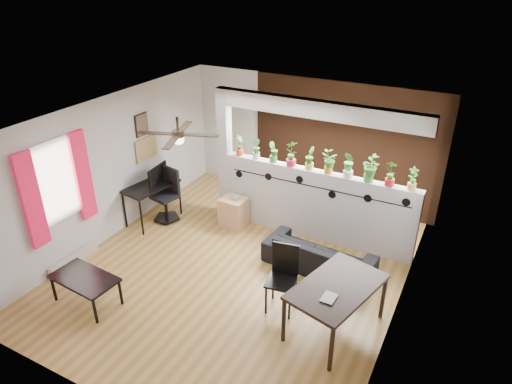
# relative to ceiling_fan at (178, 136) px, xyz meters

# --- Properties ---
(room_shell) EXTENTS (6.30, 7.10, 2.90)m
(room_shell) POSITION_rel_ceiling_fan_xyz_m (0.80, 0.30, -1.01)
(room_shell) COLOR olive
(room_shell) RESTS_ON ground
(partition_wall) EXTENTS (3.60, 0.18, 1.35)m
(partition_wall) POSITION_rel_ceiling_fan_xyz_m (1.60, 1.80, -1.64)
(partition_wall) COLOR #BCBCC1
(partition_wall) RESTS_ON ground
(ceiling_header) EXTENTS (3.60, 0.18, 0.30)m
(ceiling_header) POSITION_rel_ceiling_fan_xyz_m (1.60, 1.80, 0.14)
(ceiling_header) COLOR silver
(ceiling_header) RESTS_ON room_shell
(pier_column) EXTENTS (0.22, 0.20, 2.60)m
(pier_column) POSITION_rel_ceiling_fan_xyz_m (-0.31, 1.80, -1.01)
(pier_column) COLOR #BCBCC1
(pier_column) RESTS_ON ground
(brick_panel) EXTENTS (3.90, 0.05, 2.60)m
(brick_panel) POSITION_rel_ceiling_fan_xyz_m (1.60, 3.27, -1.01)
(brick_panel) COLOR #974F2B
(brick_panel) RESTS_ON ground
(vine_decal) EXTENTS (3.31, 0.01, 0.30)m
(vine_decal) POSITION_rel_ceiling_fan_xyz_m (1.60, 1.70, -1.23)
(vine_decal) COLOR black
(vine_decal) RESTS_ON partition_wall
(window_assembly) EXTENTS (0.09, 1.30, 1.55)m
(window_assembly) POSITION_rel_ceiling_fan_xyz_m (-1.76, -0.90, -0.81)
(window_assembly) COLOR white
(window_assembly) RESTS_ON room_shell
(baseboard_heater) EXTENTS (0.08, 1.00, 0.18)m
(baseboard_heater) POSITION_rel_ceiling_fan_xyz_m (-1.74, -0.90, -2.22)
(baseboard_heater) COLOR beige
(baseboard_heater) RESTS_ON ground
(corkboard) EXTENTS (0.03, 0.60, 0.45)m
(corkboard) POSITION_rel_ceiling_fan_xyz_m (-1.78, 1.25, -0.96)
(corkboard) COLOR #9D7F4B
(corkboard) RESTS_ON room_shell
(framed_art) EXTENTS (0.03, 0.34, 0.44)m
(framed_art) POSITION_rel_ceiling_fan_xyz_m (-1.78, 1.20, -0.46)
(framed_art) COLOR #8C7259
(framed_art) RESTS_ON room_shell
(ceiling_fan) EXTENTS (1.19, 1.19, 0.43)m
(ceiling_fan) POSITION_rel_ceiling_fan_xyz_m (0.00, 0.00, 0.00)
(ceiling_fan) COLOR black
(ceiling_fan) RESTS_ON room_shell
(potted_plant_0) EXTENTS (0.18, 0.21, 0.40)m
(potted_plant_0) POSITION_rel_ceiling_fan_xyz_m (0.02, 1.80, -0.75)
(potted_plant_0) COLOR #E34D1A
(potted_plant_0) RESTS_ON partition_wall
(potted_plant_1) EXTENTS (0.23, 0.23, 0.37)m
(potted_plant_1) POSITION_rel_ceiling_fan_xyz_m (0.37, 1.80, -0.77)
(potted_plant_1) COLOR silver
(potted_plant_1) RESTS_ON partition_wall
(potted_plant_2) EXTENTS (0.24, 0.24, 0.38)m
(potted_plant_2) POSITION_rel_ceiling_fan_xyz_m (0.72, 1.80, -0.76)
(potted_plant_2) COLOR #318731
(potted_plant_2) RESTS_ON partition_wall
(potted_plant_3) EXTENTS (0.33, 0.32, 0.48)m
(potted_plant_3) POSITION_rel_ceiling_fan_xyz_m (1.07, 1.80, -0.71)
(potted_plant_3) COLOR #C82048
(potted_plant_3) RESTS_ON partition_wall
(potted_plant_4) EXTENTS (0.18, 0.22, 0.42)m
(potted_plant_4) POSITION_rel_ceiling_fan_xyz_m (1.42, 1.80, -0.74)
(potted_plant_4) COLOR #E6B251
(potted_plant_4) RESTS_ON partition_wall
(potted_plant_5) EXTENTS (0.21, 0.18, 0.40)m
(potted_plant_5) POSITION_rel_ceiling_fan_xyz_m (1.78, 1.80, -0.75)
(potted_plant_5) COLOR orange
(potted_plant_5) RESTS_ON partition_wall
(potted_plant_6) EXTENTS (0.29, 0.30, 0.46)m
(potted_plant_6) POSITION_rel_ceiling_fan_xyz_m (2.13, 1.80, -0.72)
(potted_plant_6) COLOR silver
(potted_plant_6) RESTS_ON partition_wall
(potted_plant_7) EXTENTS (0.28, 0.30, 0.45)m
(potted_plant_7) POSITION_rel_ceiling_fan_xyz_m (2.48, 1.80, -0.73)
(potted_plant_7) COLOR #429235
(potted_plant_7) RESTS_ON partition_wall
(potted_plant_8) EXTENTS (0.23, 0.19, 0.44)m
(potted_plant_8) POSITION_rel_ceiling_fan_xyz_m (2.83, 1.80, -0.73)
(potted_plant_8) COLOR red
(potted_plant_8) RESTS_ON partition_wall
(potted_plant_9) EXTENTS (0.24, 0.22, 0.39)m
(potted_plant_9) POSITION_rel_ceiling_fan_xyz_m (3.18, 1.80, -0.75)
(potted_plant_9) COLOR #E4BA50
(potted_plant_9) RESTS_ON partition_wall
(sofa) EXTENTS (1.81, 0.84, 0.51)m
(sofa) POSITION_rel_ceiling_fan_xyz_m (2.01, 0.91, -2.06)
(sofa) COLOR black
(sofa) RESTS_ON ground
(cube_shelf) EXTENTS (0.50, 0.44, 0.58)m
(cube_shelf) POSITION_rel_ceiling_fan_xyz_m (0.06, 1.46, -2.02)
(cube_shelf) COLOR tan
(cube_shelf) RESTS_ON ground
(cup) EXTENTS (0.17, 0.17, 0.10)m
(cup) POSITION_rel_ceiling_fan_xyz_m (0.11, 1.46, -1.68)
(cup) COLOR gray
(cup) RESTS_ON cube_shelf
(computer_desk) EXTENTS (0.73, 1.16, 0.78)m
(computer_desk) POSITION_rel_ceiling_fan_xyz_m (-1.45, 0.89, -1.61)
(computer_desk) COLOR black
(computer_desk) RESTS_ON ground
(monitor) EXTENTS (0.35, 0.09, 0.19)m
(monitor) POSITION_rel_ceiling_fan_xyz_m (-1.45, 1.04, -1.44)
(monitor) COLOR black
(monitor) RESTS_ON computer_desk
(office_chair) EXTENTS (0.54, 0.54, 1.05)m
(office_chair) POSITION_rel_ceiling_fan_xyz_m (-1.22, 1.08, -1.85)
(office_chair) COLOR black
(office_chair) RESTS_ON ground
(dining_table) EXTENTS (1.17, 1.55, 0.76)m
(dining_table) POSITION_rel_ceiling_fan_xyz_m (2.71, -0.33, -1.64)
(dining_table) COLOR black
(dining_table) RESTS_ON ground
(book) EXTENTS (0.19, 0.24, 0.02)m
(book) POSITION_rel_ceiling_fan_xyz_m (2.61, -0.63, -1.55)
(book) COLOR gray
(book) RESTS_ON dining_table
(folding_chair) EXTENTS (0.48, 0.48, 1.03)m
(folding_chair) POSITION_rel_ceiling_fan_xyz_m (1.86, -0.20, -1.70)
(folding_chair) COLOR black
(folding_chair) RESTS_ON ground
(coffee_table) EXTENTS (1.04, 0.64, 0.47)m
(coffee_table) POSITION_rel_ceiling_fan_xyz_m (-0.77, -1.52, -1.90)
(coffee_table) COLOR black
(coffee_table) RESTS_ON ground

